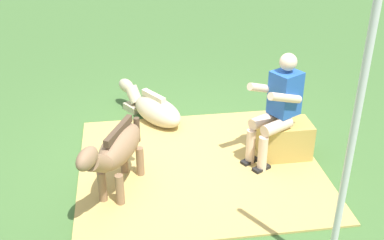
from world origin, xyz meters
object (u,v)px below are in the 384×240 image
at_px(pony_standing, 116,150).
at_px(pony_lying, 153,108).
at_px(tent_pole_left, 350,151).
at_px(person_seated, 277,105).
at_px(hay_bale, 284,140).

relative_size(pony_standing, pony_lying, 0.99).
relative_size(pony_lying, tent_pole_left, 0.51).
xyz_separation_m(pony_standing, tent_pole_left, (-1.80, 1.44, 0.71)).
height_order(person_seated, pony_lying, person_seated).
height_order(pony_standing, pony_lying, pony_standing).
xyz_separation_m(person_seated, pony_standing, (1.85, 0.41, -0.20)).
xyz_separation_m(person_seated, pony_lying, (1.36, -1.24, -0.55)).
height_order(hay_bale, pony_standing, pony_standing).
bearing_deg(tent_pole_left, pony_lying, -66.98).
relative_size(hay_bale, pony_lying, 0.48).
bearing_deg(hay_bale, pony_standing, 12.94).
xyz_separation_m(pony_lying, tent_pole_left, (-1.31, 3.08, 1.06)).
bearing_deg(pony_lying, hay_bale, 141.88).
bearing_deg(tent_pole_left, pony_standing, -38.55).
bearing_deg(person_seated, tent_pole_left, 88.52).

